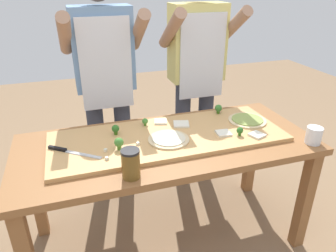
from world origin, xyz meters
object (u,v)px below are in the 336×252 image
(pizza_slice_near_left, at_px, (161,121))
(cheese_crumble_c, at_px, (106,150))
(pizza_slice_center, at_px, (257,135))
(pizza_slice_near_right, at_px, (223,133))
(prep_table, at_px, (167,156))
(broccoli_floret_back_right, at_px, (116,129))
(cook_right, at_px, (197,67))
(broccoli_floret_front_mid, at_px, (218,108))
(flour_cup, at_px, (314,136))
(pizza_slice_far_right, at_px, (181,124))
(broccoli_floret_front_left, at_px, (240,131))
(sauce_jar, at_px, (131,164))
(cheese_crumble_a, at_px, (107,158))
(cook_left, at_px, (105,75))
(pizza_whole_cheese_artichoke, at_px, (169,139))
(broccoli_floret_back_mid, at_px, (119,143))
(pizza_whole_pesto_green, at_px, (247,120))
(broccoli_floret_back_left, at_px, (145,121))
(cheese_crumble_b, at_px, (138,144))
(chefs_knife, at_px, (67,151))

(pizza_slice_near_left, relative_size, cheese_crumble_c, 4.99)
(pizza_slice_center, xyz_separation_m, pizza_slice_near_right, (-0.18, 0.08, 0.00))
(prep_table, relative_size, pizza_slice_center, 22.06)
(broccoli_floret_back_right, distance_m, cook_right, 0.87)
(broccoli_floret_front_mid, xyz_separation_m, flour_cup, (0.35, -0.51, -0.02))
(pizza_slice_near_left, bearing_deg, pizza_slice_far_right, -34.92)
(broccoli_floret_front_left, height_order, flour_cup, flour_cup)
(cheese_crumble_c, relative_size, sauce_jar, 0.11)
(cheese_crumble_a, bearing_deg, pizza_slice_far_right, 28.20)
(pizza_slice_far_right, distance_m, cook_left, 0.65)
(pizza_whole_cheese_artichoke, bearing_deg, cook_right, 56.19)
(broccoli_floret_back_mid, bearing_deg, pizza_slice_far_right, 23.57)
(pizza_slice_far_right, height_order, cheese_crumble_c, cheese_crumble_c)
(pizza_slice_near_left, distance_m, cook_right, 0.61)
(pizza_whole_cheese_artichoke, distance_m, cook_left, 0.73)
(pizza_slice_near_left, distance_m, pizza_slice_near_right, 0.41)
(prep_table, relative_size, pizza_whole_pesto_green, 7.10)
(broccoli_floret_back_left, relative_size, broccoli_floret_front_left, 0.90)
(prep_table, xyz_separation_m, pizza_slice_far_right, (0.14, 0.14, 0.13))
(cook_left, bearing_deg, cheese_crumble_c, -99.21)
(cheese_crumble_b, distance_m, flour_cup, 1.01)
(broccoli_floret_back_left, bearing_deg, broccoli_floret_front_left, -31.76)
(chefs_knife, distance_m, flour_cup, 1.38)
(pizza_slice_near_right, relative_size, broccoli_floret_front_mid, 1.34)
(pizza_whole_cheese_artichoke, height_order, pizza_slice_near_right, pizza_whole_cheese_artichoke)
(chefs_knife, xyz_separation_m, cheese_crumble_b, (0.38, -0.04, 0.00))
(chefs_knife, bearing_deg, pizza_whole_cheese_artichoke, -4.40)
(broccoli_floret_back_right, xyz_separation_m, sauce_jar, (0.00, -0.42, 0.01))
(pizza_slice_near_right, bearing_deg, cheese_crumble_b, 176.82)
(cheese_crumble_c, bearing_deg, broccoli_floret_back_right, 64.86)
(pizza_slice_far_right, height_order, broccoli_floret_front_left, broccoli_floret_front_left)
(broccoli_floret_front_left, xyz_separation_m, cook_left, (-0.67, 0.72, 0.20))
(broccoli_floret_back_right, relative_size, cheese_crumble_a, 4.00)
(broccoli_floret_back_mid, bearing_deg, broccoli_floret_back_left, 50.32)
(chefs_knife, bearing_deg, broccoli_floret_back_left, 21.58)
(cheese_crumble_c, bearing_deg, broccoli_floret_back_mid, 0.27)
(broccoli_floret_back_right, height_order, cheese_crumble_b, broccoli_floret_back_right)
(pizza_slice_near_left, height_order, broccoli_floret_back_left, broccoli_floret_back_left)
(pizza_whole_pesto_green, height_order, cook_right, cook_right)
(pizza_whole_cheese_artichoke, distance_m, pizza_slice_center, 0.52)
(chefs_knife, bearing_deg, pizza_slice_near_right, -4.52)
(broccoli_floret_front_left, height_order, cheese_crumble_b, broccoli_floret_front_left)
(pizza_whole_pesto_green, height_order, pizza_whole_cheese_artichoke, same)
(prep_table, bearing_deg, pizza_slice_far_right, 45.03)
(pizza_whole_cheese_artichoke, xyz_separation_m, broccoli_floret_front_left, (0.41, -0.07, 0.02))
(pizza_slice_far_right, height_order, cook_right, cook_right)
(broccoli_floret_back_right, bearing_deg, pizza_slice_center, -19.24)
(prep_table, bearing_deg, pizza_slice_near_left, 83.11)
(cheese_crumble_b, xyz_separation_m, sauce_jar, (-0.09, -0.26, 0.04))
(chefs_knife, xyz_separation_m, broccoli_floret_front_left, (0.97, -0.12, 0.03))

